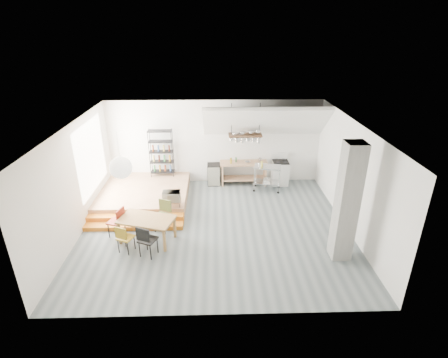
{
  "coord_description": "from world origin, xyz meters",
  "views": [
    {
      "loc": [
        -0.01,
        -9.17,
        5.72
      ],
      "look_at": [
        0.27,
        0.8,
        1.27
      ],
      "focal_mm": 28.0,
      "sensor_mm": 36.0,
      "label": 1
    }
  ],
  "objects_px": {
    "stove": "(280,172)",
    "rolling_cart": "(267,175)",
    "dining_table": "(147,221)",
    "mini_fridge": "(214,174)"
  },
  "relations": [
    {
      "from": "dining_table",
      "to": "stove",
      "type": "bearing_deg",
      "value": 57.3
    },
    {
      "from": "stove",
      "to": "dining_table",
      "type": "relative_size",
      "value": 0.69
    },
    {
      "from": "rolling_cart",
      "to": "mini_fridge",
      "type": "bearing_deg",
      "value": 175.16
    },
    {
      "from": "stove",
      "to": "mini_fridge",
      "type": "xyz_separation_m",
      "value": [
        -2.55,
        0.04,
        -0.07
      ]
    },
    {
      "from": "stove",
      "to": "dining_table",
      "type": "height_order",
      "value": "stove"
    },
    {
      "from": "stove",
      "to": "rolling_cart",
      "type": "relative_size",
      "value": 1.11
    },
    {
      "from": "rolling_cart",
      "to": "stove",
      "type": "bearing_deg",
      "value": 55.49
    },
    {
      "from": "dining_table",
      "to": "mini_fridge",
      "type": "height_order",
      "value": "mini_fridge"
    },
    {
      "from": "stove",
      "to": "mini_fridge",
      "type": "relative_size",
      "value": 1.44
    },
    {
      "from": "rolling_cart",
      "to": "dining_table",
      "type": "bearing_deg",
      "value": -128.19
    }
  ]
}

